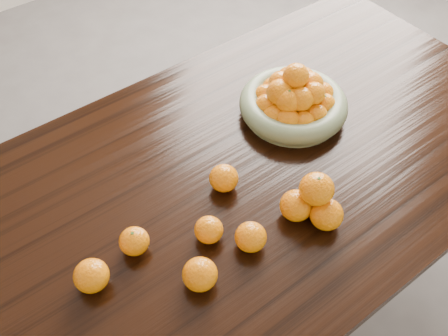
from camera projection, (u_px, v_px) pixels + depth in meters
ground at (224, 303)px, 1.92m from camera, size 5.00×5.00×0.00m
dining_table at (224, 200)px, 1.42m from camera, size 2.00×1.00×0.75m
fruit_bowl at (294, 100)px, 1.49m from camera, size 0.33×0.33×0.18m
orange_pyramid at (314, 200)px, 1.24m from camera, size 0.16×0.15×0.14m
loose_orange_0 at (134, 241)px, 1.19m from camera, size 0.07×0.07×0.07m
loose_orange_1 at (200, 274)px, 1.12m from camera, size 0.08×0.08×0.08m
loose_orange_2 at (251, 237)px, 1.19m from camera, size 0.08×0.08×0.07m
loose_orange_3 at (91, 276)px, 1.12m from camera, size 0.08×0.08×0.08m
loose_orange_4 at (209, 230)px, 1.21m from camera, size 0.07×0.07×0.07m
loose_orange_5 at (224, 178)px, 1.31m from camera, size 0.08×0.08×0.07m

